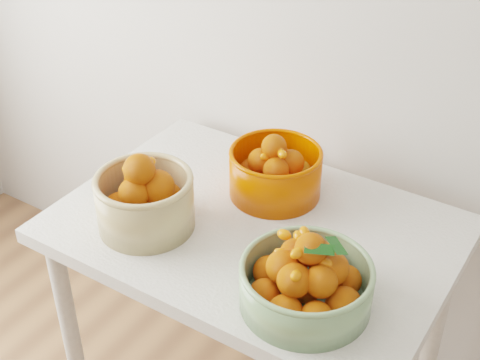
{
  "coord_description": "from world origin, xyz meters",
  "views": [
    {
      "loc": [
        0.33,
        0.43,
        1.8
      ],
      "look_at": [
        -0.38,
        1.54,
        0.92
      ],
      "focal_mm": 50.0,
      "sensor_mm": 36.0,
      "label": 1
    }
  ],
  "objects_px": {
    "table": "(254,253)",
    "bowl_orange": "(275,171)",
    "bowl_cream": "(145,200)",
    "bowl_green": "(306,282)"
  },
  "relations": [
    {
      "from": "table",
      "to": "bowl_orange",
      "type": "height_order",
      "value": "bowl_orange"
    },
    {
      "from": "bowl_cream",
      "to": "bowl_green",
      "type": "xyz_separation_m",
      "value": [
        0.47,
        -0.03,
        -0.02
      ]
    },
    {
      "from": "bowl_cream",
      "to": "bowl_green",
      "type": "bearing_deg",
      "value": -3.99
    },
    {
      "from": "bowl_green",
      "to": "bowl_orange",
      "type": "xyz_separation_m",
      "value": [
        -0.27,
        0.33,
        0.01
      ]
    },
    {
      "from": "table",
      "to": "bowl_cream",
      "type": "relative_size",
      "value": 3.28
    },
    {
      "from": "table",
      "to": "bowl_green",
      "type": "distance_m",
      "value": 0.35
    },
    {
      "from": "table",
      "to": "bowl_cream",
      "type": "height_order",
      "value": "bowl_cream"
    },
    {
      "from": "table",
      "to": "bowl_cream",
      "type": "bearing_deg",
      "value": -146.16
    },
    {
      "from": "bowl_cream",
      "to": "bowl_orange",
      "type": "relative_size",
      "value": 0.93
    },
    {
      "from": "table",
      "to": "bowl_orange",
      "type": "bearing_deg",
      "value": 100.31
    }
  ]
}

